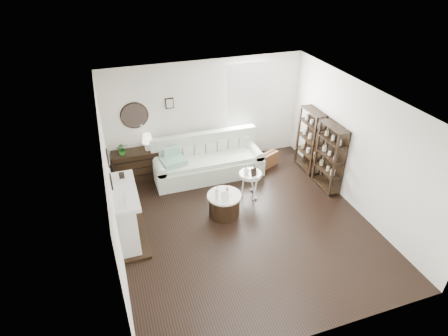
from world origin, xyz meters
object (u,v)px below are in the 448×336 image
object	(u,v)px
sofa	(207,162)
pedestal_table	(250,175)
dresser	(137,165)
drum_table	(224,204)

from	to	relation	value
sofa	pedestal_table	bearing A→B (deg)	-61.40
dresser	sofa	bearing A→B (deg)	-12.96
drum_table	sofa	bearing A→B (deg)	86.02
sofa	drum_table	bearing A→B (deg)	-93.98
dresser	pedestal_table	xyz separation A→B (m)	(2.34, -1.59, 0.20)
dresser	pedestal_table	size ratio (longest dim) A/B	1.79
sofa	pedestal_table	size ratio (longest dim) A/B	4.29
sofa	drum_table	size ratio (longest dim) A/B	3.67
dresser	drum_table	world-z (taller)	dresser
dresser	drum_table	distance (m)	2.58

